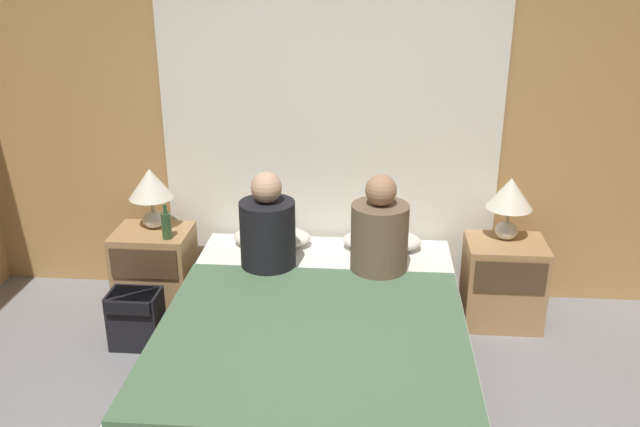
{
  "coord_description": "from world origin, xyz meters",
  "views": [
    {
      "loc": [
        0.28,
        -2.29,
        2.28
      ],
      "look_at": [
        0.0,
        1.21,
        0.9
      ],
      "focal_mm": 38.0,
      "sensor_mm": 36.0,
      "label": 1
    }
  ],
  "objects_px": {
    "nightstand_right": "(503,282)",
    "pillow_left": "(272,237)",
    "nightstand_left": "(155,269)",
    "person_left_in_bed": "(268,231)",
    "pillow_right": "(382,241)",
    "person_right_in_bed": "(379,234)",
    "lamp_left": "(151,188)",
    "beer_bottle_on_left_stand": "(166,225)",
    "backpack_on_floor": "(136,316)",
    "bed": "(315,348)",
    "lamp_right": "(510,198)"
  },
  "relations": [
    {
      "from": "lamp_left",
      "to": "pillow_left",
      "type": "height_order",
      "value": "lamp_left"
    },
    {
      "from": "person_right_in_bed",
      "to": "backpack_on_floor",
      "type": "bearing_deg",
      "value": -171.65
    },
    {
      "from": "person_right_in_bed",
      "to": "backpack_on_floor",
      "type": "xyz_separation_m",
      "value": [
        -1.46,
        -0.21,
        -0.5
      ]
    },
    {
      "from": "nightstand_left",
      "to": "nightstand_right",
      "type": "height_order",
      "value": "same"
    },
    {
      "from": "bed",
      "to": "pillow_left",
      "type": "relative_size",
      "value": 4.07
    },
    {
      "from": "person_right_in_bed",
      "to": "beer_bottle_on_left_stand",
      "type": "relative_size",
      "value": 2.7
    },
    {
      "from": "bed",
      "to": "lamp_right",
      "type": "bearing_deg",
      "value": 36.2
    },
    {
      "from": "pillow_right",
      "to": "person_left_in_bed",
      "type": "height_order",
      "value": "person_left_in_bed"
    },
    {
      "from": "bed",
      "to": "pillow_right",
      "type": "height_order",
      "value": "pillow_right"
    },
    {
      "from": "pillow_right",
      "to": "person_right_in_bed",
      "type": "bearing_deg",
      "value": -93.82
    },
    {
      "from": "pillow_left",
      "to": "person_left_in_bed",
      "type": "bearing_deg",
      "value": -85.07
    },
    {
      "from": "lamp_right",
      "to": "beer_bottle_on_left_stand",
      "type": "height_order",
      "value": "lamp_right"
    },
    {
      "from": "lamp_right",
      "to": "person_left_in_bed",
      "type": "xyz_separation_m",
      "value": [
        -1.47,
        -0.32,
        -0.14
      ]
    },
    {
      "from": "lamp_right",
      "to": "person_left_in_bed",
      "type": "height_order",
      "value": "person_left_in_bed"
    },
    {
      "from": "pillow_right",
      "to": "beer_bottle_on_left_stand",
      "type": "relative_size",
      "value": 2.22
    },
    {
      "from": "bed",
      "to": "lamp_right",
      "type": "relative_size",
      "value": 5.14
    },
    {
      "from": "lamp_left",
      "to": "person_right_in_bed",
      "type": "xyz_separation_m",
      "value": [
        1.48,
        -0.32,
        -0.14
      ]
    },
    {
      "from": "nightstand_left",
      "to": "pillow_left",
      "type": "xyz_separation_m",
      "value": [
        0.78,
        0.08,
        0.23
      ]
    },
    {
      "from": "nightstand_right",
      "to": "pillow_left",
      "type": "height_order",
      "value": "pillow_left"
    },
    {
      "from": "lamp_left",
      "to": "lamp_right",
      "type": "bearing_deg",
      "value": 0.0
    },
    {
      "from": "lamp_right",
      "to": "backpack_on_floor",
      "type": "relative_size",
      "value": 1.13
    },
    {
      "from": "lamp_left",
      "to": "backpack_on_floor",
      "type": "bearing_deg",
      "value": -87.86
    },
    {
      "from": "bed",
      "to": "person_right_in_bed",
      "type": "distance_m",
      "value": 0.78
    },
    {
      "from": "pillow_left",
      "to": "person_left_in_bed",
      "type": "distance_m",
      "value": 0.4
    },
    {
      "from": "nightstand_right",
      "to": "person_left_in_bed",
      "type": "distance_m",
      "value": 1.55
    },
    {
      "from": "lamp_right",
      "to": "pillow_left",
      "type": "xyz_separation_m",
      "value": [
        -1.5,
        0.02,
        -0.33
      ]
    },
    {
      "from": "bed",
      "to": "beer_bottle_on_left_stand",
      "type": "height_order",
      "value": "beer_bottle_on_left_stand"
    },
    {
      "from": "person_left_in_bed",
      "to": "nightstand_left",
      "type": "bearing_deg",
      "value": 162.17
    },
    {
      "from": "nightstand_right",
      "to": "lamp_left",
      "type": "height_order",
      "value": "lamp_left"
    },
    {
      "from": "nightstand_right",
      "to": "lamp_right",
      "type": "xyz_separation_m",
      "value": [
        0.0,
        0.06,
        0.55
      ]
    },
    {
      "from": "bed",
      "to": "pillow_right",
      "type": "relative_size",
      "value": 4.07
    },
    {
      "from": "nightstand_right",
      "to": "person_right_in_bed",
      "type": "distance_m",
      "value": 0.94
    },
    {
      "from": "pillow_right",
      "to": "backpack_on_floor",
      "type": "xyz_separation_m",
      "value": [
        -1.48,
        -0.56,
        -0.3
      ]
    },
    {
      "from": "person_left_in_bed",
      "to": "backpack_on_floor",
      "type": "relative_size",
      "value": 1.72
    },
    {
      "from": "bed",
      "to": "lamp_right",
      "type": "height_order",
      "value": "lamp_right"
    },
    {
      "from": "bed",
      "to": "nightstand_right",
      "type": "height_order",
      "value": "nightstand_right"
    },
    {
      "from": "nightstand_right",
      "to": "beer_bottle_on_left_stand",
      "type": "xyz_separation_m",
      "value": [
        -2.14,
        -0.1,
        0.37
      ]
    },
    {
      "from": "bed",
      "to": "pillow_left",
      "type": "height_order",
      "value": "pillow_left"
    },
    {
      "from": "nightstand_left",
      "to": "pillow_right",
      "type": "relative_size",
      "value": 1.09
    },
    {
      "from": "person_left_in_bed",
      "to": "lamp_left",
      "type": "bearing_deg",
      "value": 158.14
    },
    {
      "from": "lamp_left",
      "to": "beer_bottle_on_left_stand",
      "type": "distance_m",
      "value": 0.29
    },
    {
      "from": "lamp_right",
      "to": "person_left_in_bed",
      "type": "relative_size",
      "value": 0.66
    },
    {
      "from": "nightstand_left",
      "to": "lamp_left",
      "type": "bearing_deg",
      "value": 90.0
    },
    {
      "from": "backpack_on_floor",
      "to": "pillow_right",
      "type": "bearing_deg",
      "value": 20.65
    },
    {
      "from": "nightstand_left",
      "to": "person_left_in_bed",
      "type": "relative_size",
      "value": 0.9
    },
    {
      "from": "lamp_left",
      "to": "person_left_in_bed",
      "type": "distance_m",
      "value": 0.88
    },
    {
      "from": "backpack_on_floor",
      "to": "beer_bottle_on_left_stand",
      "type": "bearing_deg",
      "value": 72.31
    },
    {
      "from": "nightstand_right",
      "to": "lamp_left",
      "type": "relative_size",
      "value": 1.38
    },
    {
      "from": "nightstand_left",
      "to": "nightstand_right",
      "type": "distance_m",
      "value": 2.28
    },
    {
      "from": "bed",
      "to": "backpack_on_floor",
      "type": "height_order",
      "value": "bed"
    }
  ]
}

